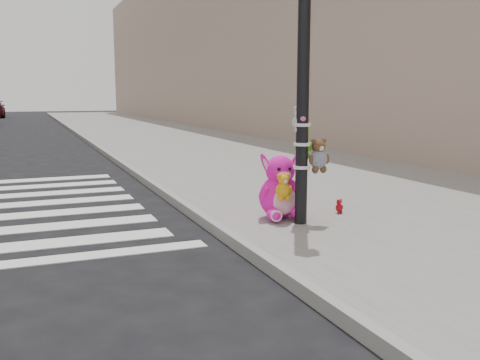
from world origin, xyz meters
name	(u,v)px	position (x,y,z in m)	size (l,w,h in m)	color
ground	(130,314)	(0.00, 0.00, 0.00)	(120.00, 120.00, 0.00)	black
sidewalk_near	(238,156)	(5.00, 10.00, 0.07)	(7.00, 80.00, 0.14)	slate
curb_edge	(118,161)	(1.55, 10.00, 0.07)	(0.12, 80.00, 0.15)	gray
bld_near	(266,29)	(10.50, 20.00, 5.00)	(5.00, 60.00, 10.00)	tan
signal_pole	(304,101)	(2.63, 1.81, 1.74)	(0.70, 0.50, 4.00)	black
pink_bunny	(281,191)	(2.49, 2.17, 0.52)	(0.66, 0.74, 0.92)	#FF15B8
red_teddy	(339,206)	(3.40, 2.12, 0.24)	(0.14, 0.10, 0.21)	#A71019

